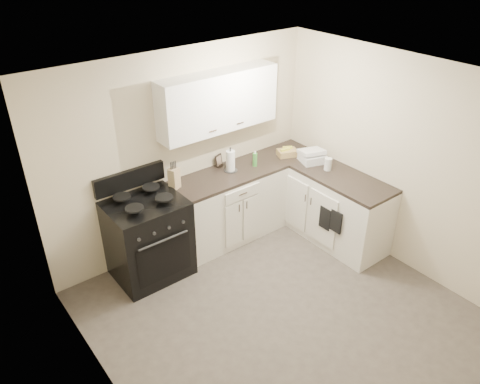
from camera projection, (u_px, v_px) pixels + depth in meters
floor at (279, 313)px, 5.05m from camera, size 3.60×3.60×0.00m
ceiling at (292, 87)px, 3.80m from camera, size 3.60×3.60×0.00m
wall_back at (184, 152)px, 5.65m from camera, size 3.60×0.00×3.60m
wall_right at (400, 164)px, 5.38m from camera, size 0.00×3.60×3.60m
wall_left at (106, 297)px, 3.46m from camera, size 0.00×3.60×3.60m
wall_front at (464, 329)px, 3.19m from camera, size 3.60×0.00×3.60m
base_cabinets_back at (228, 207)px, 6.07m from camera, size 1.55×0.60×0.90m
base_cabinets_right at (322, 201)px, 6.20m from camera, size 0.60×1.90×0.90m
countertop_back at (227, 175)px, 5.84m from camera, size 1.55×0.60×0.04m
countertop_right at (325, 170)px, 5.97m from camera, size 0.60×1.90×0.04m
upper_cabinets at (218, 101)px, 5.48m from camera, size 1.55×0.30×0.70m
stove at (148, 240)px, 5.43m from camera, size 0.85×0.73×1.03m
knife_block at (174, 178)px, 5.46m from camera, size 0.14×0.14×0.25m
paper_towel at (231, 161)px, 5.84m from camera, size 0.11×0.11×0.27m
soap_bottle at (255, 160)px, 5.98m from camera, size 0.06×0.06×0.18m
picture_frame at (219, 160)px, 5.99m from camera, size 0.13×0.08×0.15m
wicker_basket at (287, 153)px, 6.27m from camera, size 0.30×0.25×0.09m
countertop_grill at (312, 158)px, 6.11m from camera, size 0.37×0.36×0.11m
glass_jar at (328, 164)px, 5.89m from camera, size 0.12×0.12×0.16m
oven_mitt_near at (336, 222)px, 5.63m from camera, size 0.02×0.16×0.29m
oven_mitt_far at (325, 218)px, 5.76m from camera, size 0.02×0.17×0.29m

